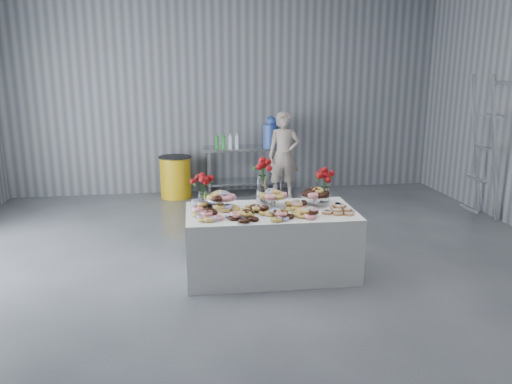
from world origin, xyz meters
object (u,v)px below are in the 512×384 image
display_table (271,242)px  stepladder (485,148)px  prep_table (244,162)px  person (284,155)px  water_jug (271,133)px  trash_barrel (176,177)px

display_table → stepladder: bearing=24.6°
prep_table → stepladder: bearing=-30.0°
person → prep_table: bearing=162.8°
display_table → water_jug: (0.68, 3.68, 0.77)m
person → water_jug: bearing=128.1°
prep_table → trash_barrel: prep_table is taller
water_jug → stepladder: (2.98, -2.01, -0.03)m
prep_table → water_jug: bearing=-0.0°
water_jug → prep_table: bearing=180.0°
display_table → trash_barrel: (-1.08, 3.68, 0.00)m
display_table → stepladder: stepladder is taller
display_table → person: bearing=75.7°
display_table → prep_table: (0.18, 3.68, 0.24)m
water_jug → display_table: bearing=-100.4°
water_jug → stepladder: bearing=-34.0°
water_jug → stepladder: stepladder is taller
trash_barrel → display_table: bearing=-73.7°
display_table → prep_table: bearing=87.2°
prep_table → stepladder: 4.05m
display_table → trash_barrel: size_ratio=2.51×
person → trash_barrel: 2.01m
trash_barrel → stepladder: 5.20m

